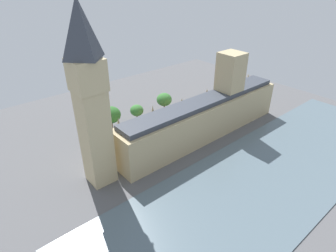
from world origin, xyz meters
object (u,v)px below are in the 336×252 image
at_px(car_dark_green_near_tower, 186,120).
at_px(pedestrian_opposite_hall, 152,143).
at_px(plane_tree_slot_10, 111,115).
at_px(plane_tree_slot_11, 98,122).
at_px(double_decker_bus_corner, 218,102).
at_px(plane_tree_trailing, 164,100).
at_px(plane_tree_by_river_gate, 137,110).
at_px(clock_tower, 90,98).
at_px(parliament_building, 207,114).
at_px(street_lamp_slot_13, 137,113).
at_px(street_lamp_slot_12, 105,125).
at_px(car_black_far_end, 139,138).
at_px(car_yellow_cab_leading, 197,111).
at_px(pedestrian_under_trees, 235,106).
at_px(car_silver_kerbside, 123,142).
at_px(double_decker_bus_midblock, 164,121).

xyz_separation_m(car_dark_green_near_tower, pedestrian_opposite_hall, (-4.90, 20.82, -0.17)).
bearing_deg(plane_tree_slot_10, plane_tree_slot_11, 92.03).
relative_size(double_decker_bus_corner, pedestrian_opposite_hall, 6.64).
bearing_deg(plane_tree_trailing, plane_tree_by_river_gate, 92.08).
distance_m(clock_tower, car_dark_green_near_tower, 50.47).
relative_size(parliament_building, clock_tower, 1.40).
bearing_deg(street_lamp_slot_13, plane_tree_trailing, -86.32).
bearing_deg(plane_tree_by_river_gate, pedestrian_opposite_hall, 162.65).
height_order(plane_tree_slot_10, street_lamp_slot_12, plane_tree_slot_10).
xyz_separation_m(car_dark_green_near_tower, plane_tree_slot_10, (10.87, 27.09, 6.79)).
distance_m(double_decker_bus_corner, car_black_far_end, 41.95).
height_order(double_decker_bus_corner, plane_tree_by_river_gate, plane_tree_by_river_gate).
xyz_separation_m(car_yellow_cab_leading, car_black_far_end, (-1.93, 31.33, 0.00)).
bearing_deg(pedestrian_under_trees, car_silver_kerbside, 162.86).
xyz_separation_m(street_lamp_slot_12, street_lamp_slot_13, (-0.40, -13.77, 0.54)).
distance_m(car_yellow_cab_leading, plane_tree_by_river_gate, 26.56).
bearing_deg(plane_tree_trailing, street_lamp_slot_12, 91.07).
xyz_separation_m(pedestrian_under_trees, street_lamp_slot_12, (15.37, 55.09, 3.55)).
distance_m(car_dark_green_near_tower, pedestrian_opposite_hall, 21.39).
xyz_separation_m(double_decker_bus_midblock, street_lamp_slot_12, (8.74, 20.47, 1.66)).
bearing_deg(double_decker_bus_corner, clock_tower, 103.59).
relative_size(pedestrian_opposite_hall, plane_tree_slot_11, 0.17).
xyz_separation_m(plane_tree_by_river_gate, plane_tree_slot_10, (-0.37, 11.32, 1.94)).
xyz_separation_m(car_black_far_end, plane_tree_by_river_gate, (10.15, -6.54, 4.85)).
bearing_deg(street_lamp_slot_13, plane_tree_slot_11, 90.53).
distance_m(car_yellow_cab_leading, car_black_far_end, 31.39).
bearing_deg(car_dark_green_near_tower, pedestrian_under_trees, -97.26).
height_order(clock_tower, double_decker_bus_corner, clock_tower).
bearing_deg(clock_tower, car_black_far_end, -62.47).
distance_m(pedestrian_under_trees, street_lamp_slot_13, 44.14).
relative_size(car_yellow_cab_leading, plane_tree_slot_10, 0.38).
bearing_deg(parliament_building, pedestrian_under_trees, -74.25).
height_order(car_dark_green_near_tower, plane_tree_slot_10, plane_tree_slot_10).
bearing_deg(street_lamp_slot_12, plane_tree_slot_10, -97.57).
bearing_deg(double_decker_bus_midblock, plane_tree_trailing, -38.07).
bearing_deg(pedestrian_opposite_hall, car_black_far_end, 81.81).
height_order(car_black_far_end, street_lamp_slot_12, street_lamp_slot_12).
relative_size(clock_tower, plane_tree_slot_11, 5.40).
relative_size(double_decker_bus_corner, car_yellow_cab_leading, 2.62).
xyz_separation_m(parliament_building, clock_tower, (1.94, 41.82, 17.49)).
distance_m(car_dark_green_near_tower, street_lamp_slot_13, 19.73).
xyz_separation_m(car_black_far_end, pedestrian_under_trees, (-5.24, -47.63, -0.14)).
height_order(car_dark_green_near_tower, plane_tree_by_river_gate, plane_tree_by_river_gate).
bearing_deg(car_yellow_cab_leading, street_lamp_slot_12, 77.98).
relative_size(parliament_building, double_decker_bus_corner, 6.52).
bearing_deg(car_silver_kerbside, street_lamp_slot_12, 11.13).
relative_size(double_decker_bus_midblock, pedestrian_under_trees, 6.40).
distance_m(car_dark_green_near_tower, car_black_far_end, 22.35).
bearing_deg(double_decker_bus_midblock, pedestrian_under_trees, -99.42).
relative_size(double_decker_bus_corner, double_decker_bus_midblock, 1.01).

